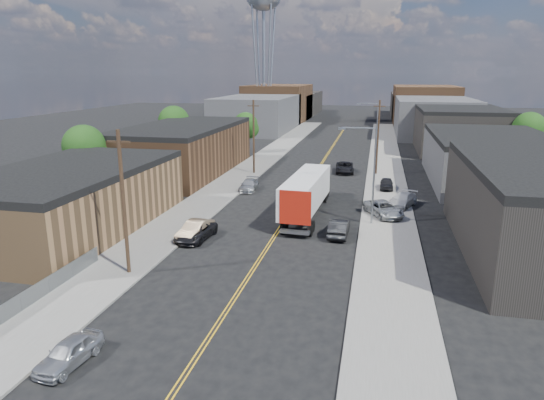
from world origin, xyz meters
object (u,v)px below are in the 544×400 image
at_px(car_right_lot_b, 403,200).
at_px(car_ahead_truck, 345,167).
at_px(car_left_a, 69,352).
at_px(car_left_d, 249,185).
at_px(car_left_c, 196,232).
at_px(car_right_oncoming, 339,228).
at_px(water_tower, 264,3).
at_px(semi_truck, 308,190).
at_px(car_left_b, 195,230).
at_px(car_right_lot_c, 387,184).
at_px(car_right_lot_a, 384,209).

relative_size(car_right_lot_b, car_ahead_truck, 0.89).
bearing_deg(car_left_a, car_left_d, 98.05).
distance_m(car_left_c, car_right_oncoming, 12.10).
height_order(water_tower, semi_truck, water_tower).
bearing_deg(car_ahead_truck, car_left_b, -113.34).
bearing_deg(car_right_lot_b, car_left_b, -119.52).
relative_size(car_right_lot_b, car_right_lot_c, 1.24).
bearing_deg(semi_truck, car_left_c, -126.30).
xyz_separation_m(car_right_lot_b, car_right_lot_c, (-1.52, 7.49, -0.04)).
relative_size(semi_truck, car_left_d, 3.59).
height_order(car_left_b, car_right_oncoming, car_left_b).
height_order(car_left_a, car_right_lot_a, car_right_lot_a).
relative_size(car_left_b, car_right_lot_c, 1.20).
relative_size(water_tower, car_right_lot_a, 7.34).
distance_m(water_tower, semi_truck, 90.38).
bearing_deg(car_left_b, car_right_lot_c, 59.89).
bearing_deg(car_left_a, water_tower, 105.33).
height_order(car_right_lot_c, car_ahead_truck, car_ahead_truck).
bearing_deg(car_ahead_truck, car_right_lot_a, -80.70).
distance_m(semi_truck, car_left_c, 12.77).
xyz_separation_m(car_left_b, car_right_lot_b, (17.40, 13.52, 0.08)).
bearing_deg(water_tower, car_right_oncoming, -72.88).
distance_m(car_left_b, car_right_lot_c, 26.34).
bearing_deg(car_right_oncoming, semi_truck, -58.90).
bearing_deg(car_left_c, car_right_oncoming, 21.66).
height_order(car_left_a, car_left_c, car_left_c).
xyz_separation_m(car_left_d, car_right_lot_a, (15.47, -7.88, 0.21)).
bearing_deg(car_left_d, car_right_oncoming, -53.35).
bearing_deg(semi_truck, car_right_oncoming, -57.44).
xyz_separation_m(car_right_lot_a, car_right_lot_c, (0.41, 11.37, -0.06)).
xyz_separation_m(car_right_lot_b, car_ahead_truck, (-7.08, 16.92, -0.10)).
height_order(car_left_c, car_ahead_truck, car_ahead_truck).
bearing_deg(water_tower, car_left_c, -80.31).
distance_m(car_right_lot_a, car_right_lot_c, 11.37).
distance_m(semi_truck, car_right_lot_b, 10.17).
bearing_deg(car_ahead_truck, car_right_lot_c, -64.06).
bearing_deg(car_right_lot_a, car_left_d, 125.44).
xyz_separation_m(semi_truck, car_left_b, (-8.17, -9.52, -1.60)).
distance_m(car_left_b, car_right_lot_a, 18.23).
bearing_deg(semi_truck, car_right_lot_a, 3.99).
distance_m(car_right_lot_a, car_right_lot_b, 4.33).
xyz_separation_m(car_left_b, car_left_c, (0.15, -0.27, -0.08)).
relative_size(water_tower, car_ahead_truck, 7.04).
bearing_deg(water_tower, car_ahead_truck, -67.17).
relative_size(car_right_oncoming, car_ahead_truck, 0.84).
bearing_deg(car_right_oncoming, water_tower, -71.35).
height_order(semi_truck, car_right_lot_a, semi_truck).
xyz_separation_m(car_left_c, car_ahead_truck, (10.17, 30.71, 0.06)).
height_order(car_left_d, car_ahead_truck, car_ahead_truck).
height_order(car_right_oncoming, car_right_lot_c, car_right_oncoming).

